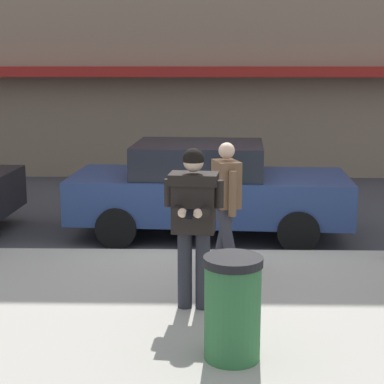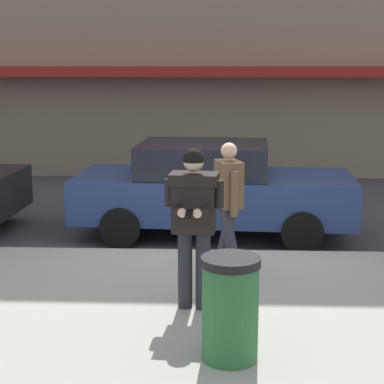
% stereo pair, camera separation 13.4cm
% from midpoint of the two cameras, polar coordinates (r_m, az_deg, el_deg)
% --- Properties ---
extents(ground_plane, '(80.00, 80.00, 0.00)m').
position_cam_midpoint_polar(ground_plane, '(9.67, 0.90, -5.59)').
color(ground_plane, '#3D3D42').
extents(sidewalk, '(32.00, 5.30, 0.14)m').
position_cam_midpoint_polar(sidewalk, '(7.03, 9.09, -11.90)').
color(sidewalk, '#A8A399').
rests_on(sidewalk, ground).
extents(curb_paint_line, '(28.00, 0.12, 0.01)m').
position_cam_midpoint_polar(curb_paint_line, '(9.76, 6.81, -5.48)').
color(curb_paint_line, silver).
rests_on(curb_paint_line, ground).
extents(parked_sedan_mid, '(4.60, 2.13, 1.54)m').
position_cam_midpoint_polar(parked_sedan_mid, '(10.56, 0.99, 0.32)').
color(parked_sedan_mid, navy).
rests_on(parked_sedan_mid, ground).
extents(man_texting_on_phone, '(0.65, 0.61, 1.81)m').
position_cam_midpoint_polar(man_texting_on_phone, '(6.96, -0.41, -1.74)').
color(man_texting_on_phone, '#23232B').
rests_on(man_texting_on_phone, sidewalk).
extents(pedestrian_dark_coat, '(0.41, 0.58, 1.70)m').
position_cam_midpoint_polar(pedestrian_dark_coat, '(8.30, 2.59, -0.58)').
color(pedestrian_dark_coat, '#33333D').
rests_on(pedestrian_dark_coat, sidewalk).
extents(trash_bin, '(0.55, 0.55, 0.98)m').
position_cam_midpoint_polar(trash_bin, '(5.98, 2.98, -10.24)').
color(trash_bin, '#2D6638').
rests_on(trash_bin, sidewalk).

